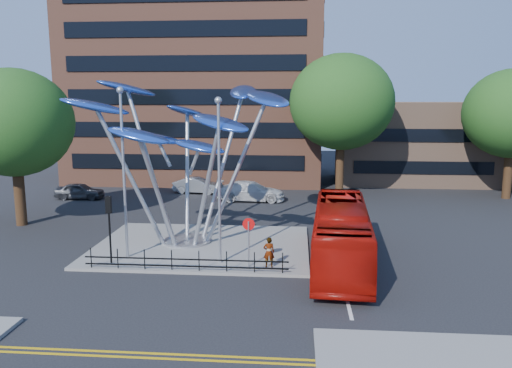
# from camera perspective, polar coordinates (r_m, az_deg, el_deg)

# --- Properties ---
(ground) EXTENTS (120.00, 120.00, 0.00)m
(ground) POSITION_cam_1_polar(r_m,az_deg,el_deg) (23.05, -6.52, -11.60)
(ground) COLOR black
(ground) RESTS_ON ground
(traffic_island) EXTENTS (12.00, 9.00, 0.15)m
(traffic_island) POSITION_cam_1_polar(r_m,az_deg,el_deg) (28.77, -6.16, -7.05)
(traffic_island) COLOR slate
(traffic_island) RESTS_ON ground
(double_yellow_near) EXTENTS (40.00, 0.12, 0.01)m
(double_yellow_near) POSITION_cam_1_polar(r_m,az_deg,el_deg) (17.74, -10.48, -18.55)
(double_yellow_near) COLOR gold
(double_yellow_near) RESTS_ON ground
(double_yellow_far) EXTENTS (40.00, 0.12, 0.01)m
(double_yellow_far) POSITION_cam_1_polar(r_m,az_deg,el_deg) (17.49, -10.75, -19.01)
(double_yellow_far) COLOR gold
(double_yellow_far) RESTS_ON ground
(brick_tower) EXTENTS (25.00, 15.00, 30.00)m
(brick_tower) POSITION_cam_1_polar(r_m,az_deg,el_deg) (54.43, -6.49, 16.71)
(brick_tower) COLOR brown
(brick_tower) RESTS_ON ground
(low_building_near) EXTENTS (15.00, 8.00, 8.00)m
(low_building_near) POSITION_cam_1_polar(r_m,az_deg,el_deg) (52.54, 17.63, 4.55)
(low_building_near) COLOR #9D755C
(low_building_near) RESTS_ON ground
(tree_right) EXTENTS (8.80, 8.80, 12.11)m
(tree_right) POSITION_cam_1_polar(r_m,az_deg,el_deg) (43.19, 9.76, 9.19)
(tree_right) COLOR black
(tree_right) RESTS_ON ground
(tree_left) EXTENTS (7.60, 7.60, 10.32)m
(tree_left) POSITION_cam_1_polar(r_m,az_deg,el_deg) (36.07, -25.95, 6.29)
(tree_left) COLOR black
(tree_left) RESTS_ON ground
(leaf_sculpture) EXTENTS (12.72, 9.54, 9.51)m
(leaf_sculpture) POSITION_cam_1_polar(r_m,az_deg,el_deg) (28.48, -8.28, 6.65)
(leaf_sculpture) COLOR #9EA0A5
(leaf_sculpture) RESTS_ON traffic_island
(street_lamp_left) EXTENTS (0.36, 0.36, 8.80)m
(street_lamp_left) POSITION_cam_1_polar(r_m,az_deg,el_deg) (26.24, -14.94, 2.84)
(street_lamp_left) COLOR #9EA0A5
(street_lamp_left) RESTS_ON traffic_island
(street_lamp_right) EXTENTS (0.36, 0.36, 8.30)m
(street_lamp_right) POSITION_cam_1_polar(r_m,az_deg,el_deg) (24.55, -4.25, 2.07)
(street_lamp_right) COLOR #9EA0A5
(street_lamp_right) RESTS_ON traffic_island
(traffic_light_island) EXTENTS (0.28, 0.18, 3.42)m
(traffic_light_island) POSITION_cam_1_polar(r_m,az_deg,el_deg) (25.96, -16.45, -3.45)
(traffic_light_island) COLOR black
(traffic_light_island) RESTS_ON traffic_island
(no_entry_sign_island) EXTENTS (0.60, 0.10, 2.45)m
(no_entry_sign_island) POSITION_cam_1_polar(r_m,az_deg,el_deg) (24.56, -0.85, -5.72)
(no_entry_sign_island) COLOR #9EA0A5
(no_entry_sign_island) RESTS_ON traffic_island
(pedestrian_railing_front) EXTENTS (10.00, 0.06, 1.00)m
(pedestrian_railing_front) POSITION_cam_1_polar(r_m,az_deg,el_deg) (24.62, -8.08, -8.85)
(pedestrian_railing_front) COLOR black
(pedestrian_railing_front) RESTS_ON traffic_island
(red_bus) EXTENTS (3.40, 11.41, 3.14)m
(red_bus) POSITION_cam_1_polar(r_m,az_deg,el_deg) (25.79, 9.70, -5.67)
(red_bus) COLOR #A00E07
(red_bus) RESTS_ON ground
(pedestrian) EXTENTS (0.59, 0.42, 1.52)m
(pedestrian) POSITION_cam_1_polar(r_m,az_deg,el_deg) (24.72, 1.48, -7.80)
(pedestrian) COLOR gray
(pedestrian) RESTS_ON traffic_island
(parked_car_left) EXTENTS (4.07, 1.75, 1.37)m
(parked_car_left) POSITION_cam_1_polar(r_m,az_deg,el_deg) (44.44, -19.50, -0.75)
(parked_car_left) COLOR #3A3C41
(parked_car_left) RESTS_ON ground
(parked_car_mid) EXTENTS (4.43, 2.01, 1.41)m
(parked_car_mid) POSITION_cam_1_polar(r_m,az_deg,el_deg) (44.70, -6.70, -0.17)
(parked_car_mid) COLOR #929599
(parked_car_mid) RESTS_ON ground
(parked_car_right) EXTENTS (5.55, 2.27, 1.61)m
(parked_car_right) POSITION_cam_1_polar(r_m,az_deg,el_deg) (41.11, -0.58, -0.83)
(parked_car_right) COLOR silver
(parked_car_right) RESTS_ON ground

